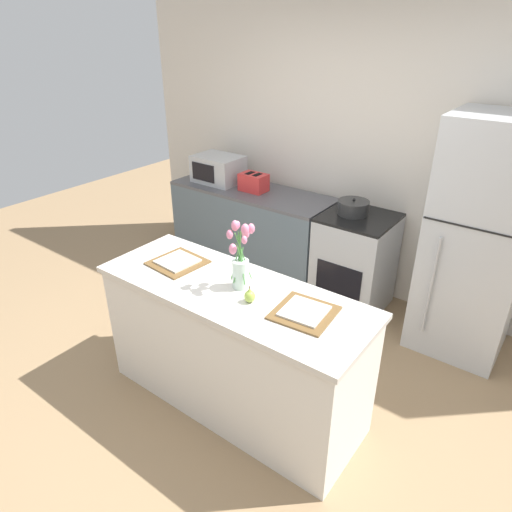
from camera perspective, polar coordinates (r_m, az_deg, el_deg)
The scene contains 13 objects.
ground_plane at distance 3.38m, azimuth -2.66°, elevation -17.43°, with size 10.00×10.00×0.00m, color #997A56.
back_wall at distance 4.26m, azimuth 14.56°, elevation 12.52°, with size 5.20×0.08×2.70m.
kitchen_island at distance 3.07m, azimuth -2.84°, elevation -11.33°, with size 1.80×0.66×0.92m.
back_counter at distance 4.73m, azimuth -0.53°, elevation 3.19°, with size 1.68×0.60×0.89m.
stove_range at distance 4.20m, azimuth 12.19°, elevation -0.76°, with size 0.60×0.61×0.89m.
refrigerator at distance 3.76m, azimuth 26.00°, elevation 1.62°, with size 0.68×0.67×1.84m.
flower_vase at distance 2.74m, azimuth -1.94°, elevation -0.68°, with size 0.15×0.17×0.44m.
pear_figurine at distance 2.66m, azimuth -0.79°, elevation -4.99°, with size 0.07×0.07×0.11m.
plate_setting_left at distance 3.13m, azimuth -9.77°, elevation -0.74°, with size 0.35×0.35×0.02m.
plate_setting_right at distance 2.59m, azimuth 6.06°, elevation -6.99°, with size 0.35×0.35×0.02m.
toaster at distance 4.51m, azimuth -0.30°, elevation 9.20°, with size 0.28×0.18×0.17m.
cooking_pot at distance 4.03m, azimuth 12.05°, elevation 5.96°, with size 0.27×0.27×0.14m.
microwave at distance 4.78m, azimuth -4.74°, elevation 10.79°, with size 0.48×0.37×0.27m.
Camera 1 is at (1.55, -1.83, 2.38)m, focal length 32.00 mm.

